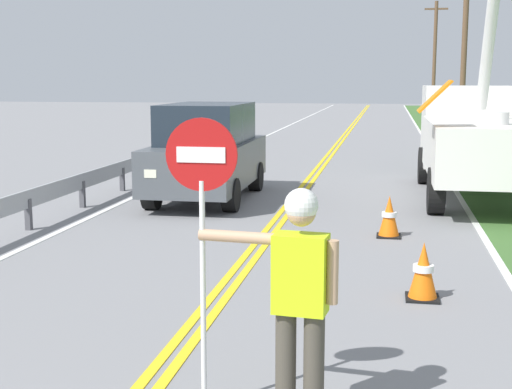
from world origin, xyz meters
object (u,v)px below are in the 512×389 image
Objects in this scene: stop_sign_paddle at (202,199)px; utility_bucket_truck at (477,133)px; flagger_worker at (299,291)px; utility_pole_mid at (464,52)px; traffic_cone_lead at (423,272)px; traffic_cone_mid at (389,217)px; utility_pole_far at (435,55)px; oncoming_suv_nearest at (207,151)px.

utility_bucket_truck is at bearing 73.68° from stop_sign_paddle.
utility_bucket_truck reaches higher than flagger_worker.
flagger_worker is 1.02m from stop_sign_paddle.
utility_pole_mid reaches higher than traffic_cone_lead.
traffic_cone_mid is (-0.40, 3.46, 0.00)m from traffic_cone_lead.
traffic_cone_mid is (-3.45, -47.12, -4.18)m from utility_pole_far.
flagger_worker is 3.63m from traffic_cone_lead.
utility_pole_mid is at bearing 71.44° from oncoming_suv_nearest.
traffic_cone_lead is (1.86, 3.30, -1.37)m from stop_sign_paddle.
stop_sign_paddle reaches higher than flagger_worker.
traffic_cone_mid is at bearing -94.18° from utility_pole_far.
utility_pole_mid is at bearing -89.63° from utility_pole_far.
utility_bucket_truck is at bearing 68.12° from traffic_cone_mid.
traffic_cone_mid is (0.69, 6.85, -0.71)m from flagger_worker.
utility_pole_far is at bearing 80.47° from oncoming_suv_nearest.
traffic_cone_mid is at bearing -39.11° from oncoming_suv_nearest.
stop_sign_paddle is 10.28m from oncoming_suv_nearest.
utility_pole_mid reaches higher than flagger_worker.
stop_sign_paddle is at bearing -95.20° from utility_pole_far.
flagger_worker is 0.27× the size of utility_bucket_truck.
utility_pole_far is at bearing 85.82° from traffic_cone_mid.
flagger_worker is at bearing -97.51° from utility_pole_mid.
stop_sign_paddle is 0.50× the size of oncoming_suv_nearest.
flagger_worker is 32.84m from utility_pole_mid.
flagger_worker is 6.92m from traffic_cone_mid.
utility_pole_mid is (1.66, 20.78, 2.55)m from utility_bucket_truck.
flagger_worker is at bearing -107.86° from traffic_cone_lead.
oncoming_suv_nearest is 23.80m from utility_pole_mid.
traffic_cone_mid is (-3.58, -25.58, -3.65)m from utility_pole_mid.
flagger_worker is at bearing -72.13° from oncoming_suv_nearest.
utility_pole_far is 12.38× the size of traffic_cone_mid.
stop_sign_paddle is 0.34× the size of utility_bucket_truck.
utility_pole_mid is 29.44m from traffic_cone_lead.
utility_bucket_truck is (2.62, 11.65, 0.39)m from flagger_worker.
utility_bucket_truck is at bearing -92.06° from utility_pole_far.
stop_sign_paddle reaches higher than traffic_cone_mid.
stop_sign_paddle is 0.31× the size of utility_pole_mid.
stop_sign_paddle is 0.27× the size of utility_pole_far.
stop_sign_paddle reaches higher than oncoming_suv_nearest.
stop_sign_paddle is 32.82m from utility_pole_mid.
utility_pole_mid is (4.28, 32.43, 2.94)m from flagger_worker.
oncoming_suv_nearest is at bearing 140.89° from traffic_cone_mid.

